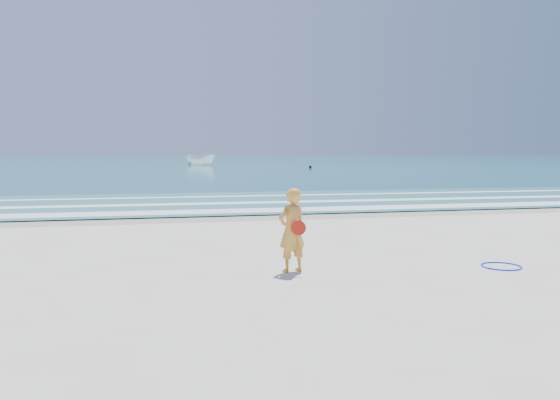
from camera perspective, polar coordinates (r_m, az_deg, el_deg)
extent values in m
plane|color=silver|center=(9.62, 4.00, -8.10)|extent=(400.00, 400.00, 0.00)
cube|color=#B2A893|center=(18.31, -3.88, -1.73)|extent=(400.00, 2.40, 0.00)
cube|color=#19727F|center=(114.04, -10.92, 4.02)|extent=(400.00, 190.00, 0.04)
cube|color=#59B7AD|center=(23.24, -5.67, -0.16)|extent=(400.00, 10.00, 0.01)
cube|color=white|center=(19.59, -4.44, -1.13)|extent=(400.00, 1.40, 0.01)
cube|color=white|center=(22.45, -5.44, -0.33)|extent=(400.00, 0.90, 0.01)
cube|color=white|center=(25.72, -6.31, 0.37)|extent=(400.00, 0.60, 0.01)
torus|color=#0D22F9|center=(11.27, 22.13, -6.43)|extent=(0.85, 0.85, 0.03)
imported|color=white|center=(79.60, -8.27, 4.21)|extent=(4.69, 3.23, 1.70)
sphere|color=black|center=(65.40, 3.18, 3.47)|extent=(0.37, 0.37, 0.37)
imported|color=gold|center=(9.91, 1.24, -3.18)|extent=(0.66, 0.55, 1.53)
cylinder|color=red|center=(9.75, 1.95, -2.93)|extent=(0.27, 0.08, 0.27)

